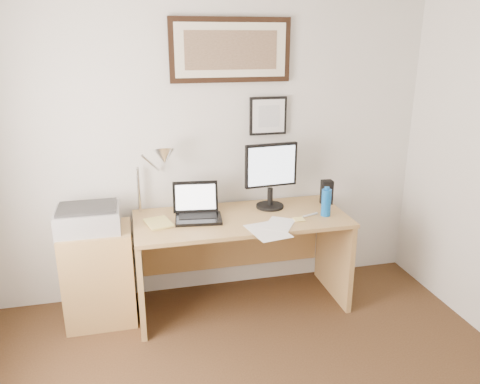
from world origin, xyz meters
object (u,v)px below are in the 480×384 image
object	(u,v)px
printer	(88,218)
laptop	(197,211)
side_cabinet	(100,275)
desk	(239,241)
water_bottle	(326,203)
lcd_monitor	(271,173)
book	(147,225)

from	to	relation	value
printer	laptop	bearing A→B (deg)	-0.00
side_cabinet	laptop	xyz separation A→B (m)	(0.74, 0.00, 0.44)
laptop	printer	size ratio (longest dim) A/B	0.83
side_cabinet	desk	world-z (taller)	desk
water_bottle	laptop	size ratio (longest dim) A/B	0.57
lcd_monitor	printer	size ratio (longest dim) A/B	1.18
desk	side_cabinet	bearing A→B (deg)	-178.11
side_cabinet	printer	bearing A→B (deg)	172.81
water_bottle	laptop	world-z (taller)	laptop
printer	water_bottle	bearing A→B (deg)	-5.62
lcd_monitor	book	bearing A→B (deg)	-170.19
water_bottle	lcd_monitor	size ratio (longest dim) A/B	0.40
water_bottle	book	world-z (taller)	water_bottle
book	laptop	bearing A→B (deg)	11.55
laptop	lcd_monitor	bearing A→B (deg)	8.70
book	water_bottle	bearing A→B (deg)	-4.06
book	printer	world-z (taller)	printer
laptop	printer	world-z (taller)	laptop
desk	lcd_monitor	distance (m)	0.59
side_cabinet	book	size ratio (longest dim) A/B	3.19
book	laptop	world-z (taller)	laptop
lcd_monitor	printer	world-z (taller)	lcd_monitor
side_cabinet	desk	bearing A→B (deg)	1.89
side_cabinet	printer	xyz separation A→B (m)	(-0.04, 0.00, 0.45)
book	printer	distance (m)	0.42
lcd_monitor	printer	xyz separation A→B (m)	(-1.38, -0.09, -0.22)
laptop	lcd_monitor	size ratio (longest dim) A/B	0.70
lcd_monitor	side_cabinet	bearing A→B (deg)	-175.91
water_bottle	printer	bearing A→B (deg)	174.38
lcd_monitor	water_bottle	bearing A→B (deg)	-36.09
side_cabinet	book	bearing A→B (deg)	-11.02
desk	lcd_monitor	size ratio (longest dim) A/B	3.08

